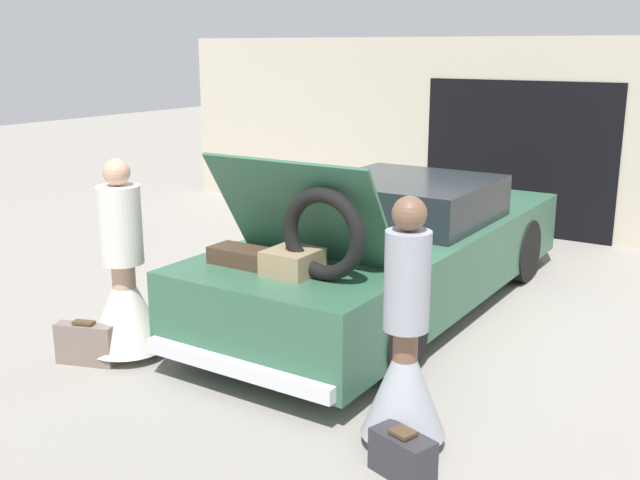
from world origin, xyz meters
The scene contains 7 objects.
ground_plane centered at (0.00, 0.00, 0.00)m, with size 40.00×40.00×0.00m, color gray.
garage_wall_back centered at (0.00, 3.88, 1.39)m, with size 12.00×0.14×2.80m.
car centered at (0.00, 0.00, 0.61)m, with size 1.91×5.24×1.80m.
person_left centered at (-1.37, -2.43, 0.62)m, with size 0.70×0.70×1.76m.
person_right centered at (1.37, -2.49, 0.63)m, with size 0.58×0.58×1.74m.
suitcase_beside_left_person centered at (-1.53, -2.76, 0.18)m, with size 0.54×0.30×0.39m.
suitcase_beside_right_person centered at (1.55, -2.85, 0.15)m, with size 0.46×0.33×0.32m.
Camera 1 is at (3.41, -6.70, 2.66)m, focal length 42.00 mm.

